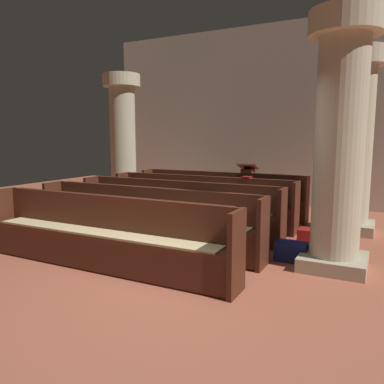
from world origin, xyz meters
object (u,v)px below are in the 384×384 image
at_px(pillar_aisle_rear, 340,139).
at_px(hymn_book, 247,177).
at_px(lectern, 248,189).
at_px(pew_row_3, 144,217).
at_px(pew_row_2, 176,207).
at_px(pew_row_4, 102,231).
at_px(pillar_aisle_side, 354,139).
at_px(pillar_far_side, 123,138).
at_px(kneeler_box_navy, 291,252).
at_px(pew_row_1, 200,199).
at_px(pew_row_0, 220,192).
at_px(kneeler_box_red, 310,237).

relative_size(pillar_aisle_rear, hymn_book, 15.86).
bearing_deg(lectern, pew_row_3, -93.40).
relative_size(pew_row_2, pew_row_4, 1.00).
distance_m(pew_row_2, pillar_aisle_side, 3.39).
xyz_separation_m(pew_row_4, pillar_aisle_rear, (2.71, 1.38, 1.19)).
height_order(pillar_aisle_side, pillar_far_side, same).
bearing_deg(pew_row_3, kneeler_box_navy, 11.68).
bearing_deg(pillar_aisle_rear, pew_row_1, 149.97).
xyz_separation_m(pillar_aisle_side, lectern, (-2.46, 1.46, -1.24)).
height_order(lectern, kneeler_box_navy, lectern).
xyz_separation_m(pew_row_0, pillar_far_side, (-2.66, 0.05, 1.19)).
height_order(pillar_aisle_rear, kneeler_box_red, pillar_aisle_rear).
relative_size(pew_row_1, pillar_far_side, 1.18).
bearing_deg(kneeler_box_navy, pew_row_2, 165.91).
bearing_deg(kneeler_box_navy, pew_row_4, -146.40).
xyz_separation_m(pew_row_0, pew_row_1, (0.00, -0.98, 0.00)).
xyz_separation_m(pew_row_1, lectern, (0.24, 2.15, -0.05)).
bearing_deg(pew_row_1, pillar_aisle_side, 14.28).
bearing_deg(pew_row_2, pew_row_3, -90.00).
height_order(hymn_book, kneeler_box_navy, hymn_book).
distance_m(hymn_book, kneeler_box_red, 1.74).
xyz_separation_m(pew_row_0, lectern, (0.24, 1.17, -0.05)).
height_order(pew_row_4, pillar_aisle_side, pillar_aisle_side).
bearing_deg(pillar_aisle_side, pew_row_1, -165.72).
xyz_separation_m(pew_row_3, hymn_book, (0.89, 2.15, 0.46)).
bearing_deg(pew_row_2, pew_row_1, 90.00).
distance_m(pew_row_1, pew_row_4, 2.95).
bearing_deg(pew_row_4, kneeler_box_navy, 33.60).
bearing_deg(pew_row_4, pillar_far_side, 123.69).
height_order(pew_row_1, pillar_aisle_side, pillar_aisle_side).
height_order(pillar_far_side, pillar_aisle_rear, same).
bearing_deg(hymn_book, pew_row_2, -127.23).
relative_size(pillar_aisle_rear, lectern, 2.99).
height_order(pew_row_4, kneeler_box_red, pew_row_4).
xyz_separation_m(pew_row_3, pew_row_4, (0.00, -0.98, 0.00)).
height_order(pew_row_0, pillar_aisle_side, pillar_aisle_side).
distance_m(pew_row_1, pew_row_3, 1.97).
xyz_separation_m(pew_row_0, pew_row_2, (0.00, -1.97, 0.00)).
bearing_deg(pew_row_3, pew_row_4, -90.00).
relative_size(pew_row_3, lectern, 3.51).
bearing_deg(kneeler_box_red, kneeler_box_navy, -94.58).
bearing_deg(pew_row_2, pew_row_0, 90.00).
relative_size(hymn_book, kneeler_box_navy, 0.47).
relative_size(pew_row_2, hymn_book, 18.63).
bearing_deg(pillar_far_side, pew_row_3, -48.50).
bearing_deg(pew_row_2, hymn_book, 52.77).
height_order(pillar_aisle_side, kneeler_box_navy, pillar_aisle_side).
height_order(pew_row_0, kneeler_box_navy, pew_row_0).
relative_size(kneeler_box_red, kneeler_box_navy, 0.81).
bearing_deg(kneeler_box_navy, pillar_aisle_rear, -4.38).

